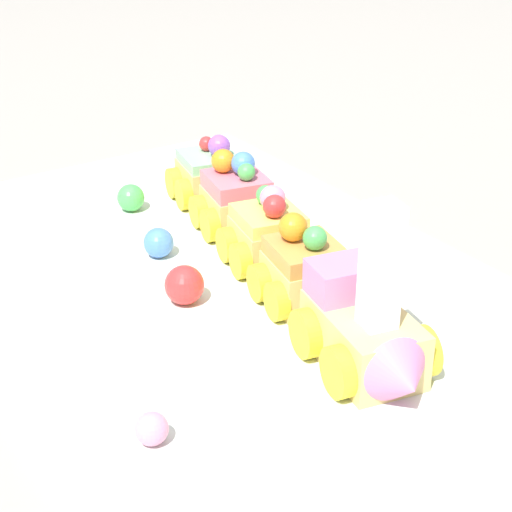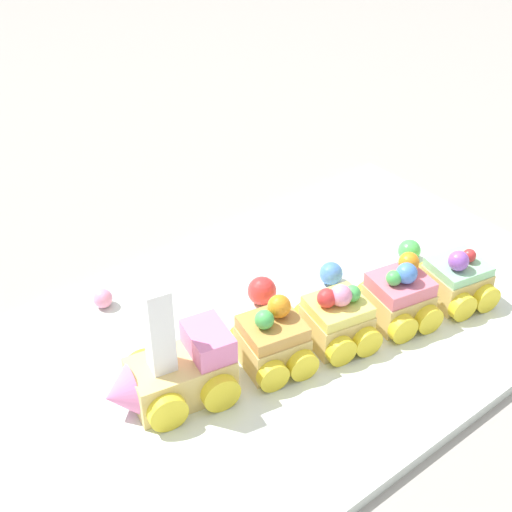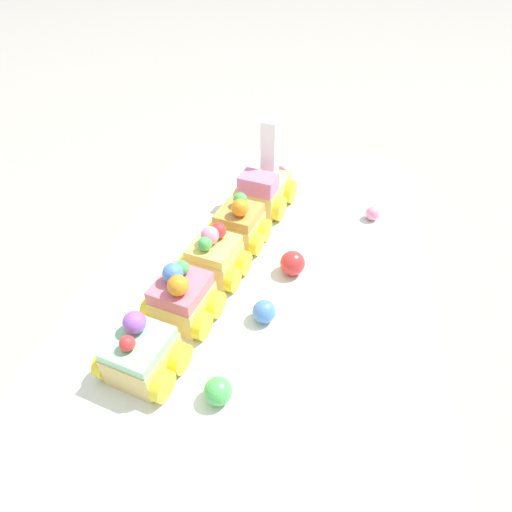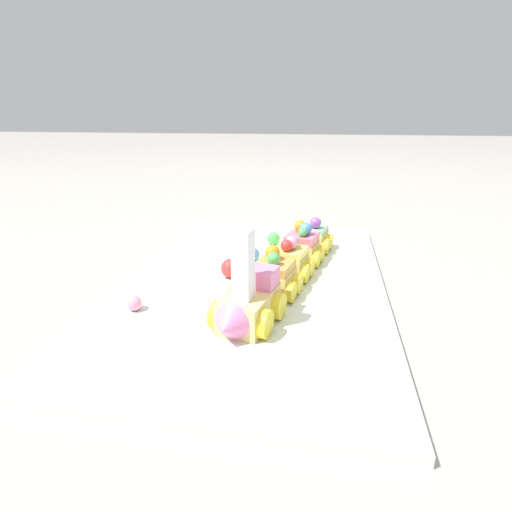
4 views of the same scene
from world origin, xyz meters
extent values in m
plane|color=gray|center=(0.00, 0.00, 0.00)|extent=(10.00, 10.00, 0.00)
cube|color=silver|center=(0.00, 0.00, 0.01)|extent=(0.63, 0.39, 0.01)
cube|color=#E5C675|center=(0.14, 0.01, 0.03)|extent=(0.10, 0.07, 0.04)
cube|color=pink|center=(0.11, 0.02, 0.06)|extent=(0.04, 0.06, 0.02)
cone|color=pink|center=(0.19, 0.00, 0.04)|extent=(0.03, 0.05, 0.05)
cube|color=white|center=(0.15, 0.01, 0.06)|extent=(0.02, 0.02, 0.02)
cube|color=white|center=(0.15, 0.01, 0.08)|extent=(0.02, 0.02, 0.02)
cube|color=white|center=(0.15, 0.01, 0.10)|extent=(0.02, 0.02, 0.02)
cube|color=white|center=(0.15, 0.01, 0.13)|extent=(0.02, 0.02, 0.02)
cylinder|color=yellow|center=(0.16, -0.02, 0.03)|extent=(0.04, 0.02, 0.03)
cylinder|color=yellow|center=(0.17, 0.04, 0.03)|extent=(0.04, 0.02, 0.03)
cylinder|color=yellow|center=(0.11, -0.01, 0.03)|extent=(0.04, 0.02, 0.03)
cylinder|color=yellow|center=(0.12, 0.05, 0.03)|extent=(0.04, 0.02, 0.03)
cube|color=#E5C675|center=(0.05, 0.03, 0.03)|extent=(0.07, 0.06, 0.04)
cube|color=#CC9347|center=(0.05, 0.03, 0.05)|extent=(0.06, 0.06, 0.01)
sphere|color=orange|center=(0.04, 0.03, 0.07)|extent=(0.03, 0.03, 0.02)
sphere|color=#4CBC56|center=(0.06, 0.03, 0.07)|extent=(0.02, 0.02, 0.02)
cylinder|color=yellow|center=(0.06, 0.00, 0.03)|extent=(0.03, 0.02, 0.03)
cylinder|color=yellow|center=(0.07, 0.06, 0.03)|extent=(0.03, 0.02, 0.03)
cylinder|color=yellow|center=(0.03, 0.01, 0.03)|extent=(0.03, 0.02, 0.03)
cylinder|color=yellow|center=(0.04, 0.06, 0.03)|extent=(0.03, 0.02, 0.03)
cube|color=#E5C675|center=(-0.02, 0.05, 0.03)|extent=(0.07, 0.06, 0.04)
cube|color=#EFE066|center=(-0.02, 0.05, 0.05)|extent=(0.06, 0.06, 0.01)
sphere|color=#4CBC56|center=(-0.03, 0.05, 0.07)|extent=(0.02, 0.02, 0.02)
sphere|color=pink|center=(-0.02, 0.05, 0.07)|extent=(0.02, 0.02, 0.02)
sphere|color=red|center=(-0.01, 0.04, 0.07)|extent=(0.02, 0.02, 0.02)
cylinder|color=yellow|center=(-0.01, 0.01, 0.03)|extent=(0.03, 0.02, 0.03)
cylinder|color=yellow|center=(0.00, 0.07, 0.03)|extent=(0.03, 0.02, 0.03)
cylinder|color=yellow|center=(-0.04, 0.02, 0.03)|extent=(0.03, 0.02, 0.03)
cylinder|color=yellow|center=(-0.03, 0.08, 0.03)|extent=(0.03, 0.02, 0.03)
cube|color=#E5C675|center=(-0.09, 0.06, 0.03)|extent=(0.07, 0.06, 0.04)
cube|color=#E57084|center=(-0.09, 0.06, 0.05)|extent=(0.06, 0.06, 0.01)
sphere|color=orange|center=(-0.10, 0.06, 0.07)|extent=(0.02, 0.02, 0.02)
sphere|color=#4C84E0|center=(-0.09, 0.07, 0.07)|extent=(0.02, 0.02, 0.02)
sphere|color=#4CBC56|center=(-0.08, 0.06, 0.07)|extent=(0.02, 0.02, 0.02)
cylinder|color=yellow|center=(-0.08, 0.03, 0.03)|extent=(0.03, 0.02, 0.03)
cylinder|color=yellow|center=(-0.07, 0.09, 0.03)|extent=(0.03, 0.02, 0.03)
cylinder|color=yellow|center=(-0.11, 0.03, 0.03)|extent=(0.03, 0.02, 0.03)
cylinder|color=yellow|center=(-0.10, 0.09, 0.03)|extent=(0.03, 0.02, 0.03)
cube|color=#E5C675|center=(-0.16, 0.08, 0.03)|extent=(0.07, 0.06, 0.04)
cube|color=#93DBA3|center=(-0.16, 0.08, 0.05)|extent=(0.06, 0.06, 0.01)
sphere|color=red|center=(-0.17, 0.08, 0.06)|extent=(0.02, 0.02, 0.01)
sphere|color=#9956C6|center=(-0.15, 0.08, 0.07)|extent=(0.02, 0.02, 0.02)
cylinder|color=yellow|center=(-0.15, 0.04, 0.03)|extent=(0.03, 0.02, 0.03)
cylinder|color=yellow|center=(-0.14, 0.10, 0.03)|extent=(0.03, 0.02, 0.03)
cylinder|color=yellow|center=(-0.18, 0.05, 0.03)|extent=(0.03, 0.02, 0.03)
cylinder|color=yellow|center=(-0.17, 0.11, 0.03)|extent=(0.03, 0.02, 0.03)
sphere|color=#4C84E0|center=(-0.08, -0.02, 0.02)|extent=(0.03, 0.03, 0.03)
sphere|color=pink|center=(0.13, -0.14, 0.02)|extent=(0.02, 0.02, 0.02)
sphere|color=#4CBC56|center=(-0.18, 0.00, 0.02)|extent=(0.03, 0.03, 0.03)
sphere|color=red|center=(0.00, -0.04, 0.03)|extent=(0.03, 0.03, 0.03)
camera|label=1|loc=(0.50, -0.31, 0.34)|focal=60.00mm
camera|label=2|loc=(0.37, 0.41, 0.48)|focal=50.00mm
camera|label=3|loc=(-0.36, -0.07, 0.34)|focal=28.00mm
camera|label=4|loc=(0.57, 0.10, 0.26)|focal=28.00mm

